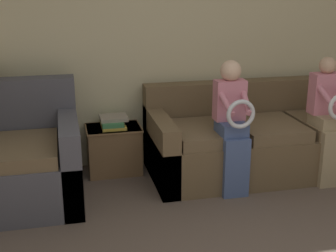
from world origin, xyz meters
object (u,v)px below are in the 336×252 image
Objects in this scene: side_shelf at (114,149)px; child_left_seated at (233,121)px; child_right_seated at (328,116)px; book_stack at (113,122)px; couch_main at (261,140)px.

child_left_seated is at bearing -34.69° from side_shelf.
book_stack is at bearing 160.23° from child_right_seated.
book_stack is at bearing 168.78° from couch_main.
child_right_seated is at bearing -40.63° from couch_main.
couch_main is at bearing -10.91° from side_shelf.
child_left_seated is at bearing 179.80° from child_right_seated.
child_right_seated is 2.03m from side_shelf.
couch_main reaches higher than book_stack.
child_right_seated is 2.00m from book_stack.
couch_main is 4.18× the size of side_shelf.
side_shelf is at bearing -74.04° from book_stack.
child_left_seated reaches higher than side_shelf.
side_shelf is at bearing 160.44° from child_right_seated.
child_left_seated reaches higher than book_stack.
child_left_seated reaches higher than couch_main.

